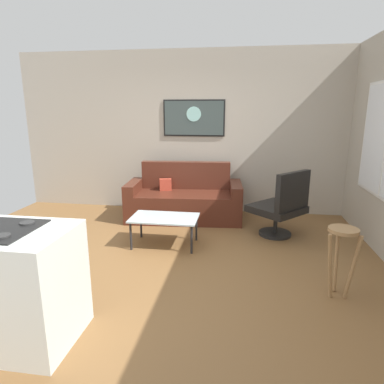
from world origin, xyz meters
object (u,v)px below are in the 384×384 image
(couch, at_px, (184,201))
(wall_painting, at_px, (194,118))
(coffee_table, at_px, (164,220))
(armchair, at_px, (282,206))
(bar_stool, at_px, (342,247))

(couch, height_order, wall_painting, wall_painting)
(wall_painting, bearing_deg, coffee_table, -94.91)
(armchair, bearing_deg, coffee_table, -160.82)
(couch, xyz_separation_m, armchair, (1.52, -0.63, 0.16))
(coffee_table, bearing_deg, armchair, 19.18)
(couch, relative_size, bar_stool, 2.74)
(armchair, relative_size, bar_stool, 1.39)
(couch, bearing_deg, wall_painting, 81.42)
(coffee_table, distance_m, wall_painting, 2.16)
(armchair, bearing_deg, bar_stool, -75.70)
(bar_stool, bearing_deg, couch, 131.33)
(bar_stool, bearing_deg, coffee_table, 153.37)
(wall_painting, bearing_deg, bar_stool, -55.95)
(couch, bearing_deg, coffee_table, -93.23)
(wall_painting, bearing_deg, armchair, -39.04)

